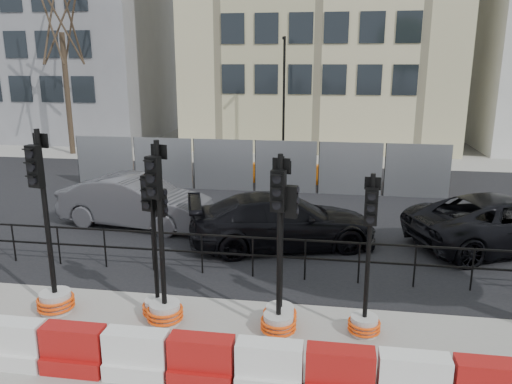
# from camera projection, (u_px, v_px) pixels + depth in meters

# --- Properties ---
(ground) EXTENTS (120.00, 120.00, 0.00)m
(ground) POSITION_uv_depth(u_px,v_px,m) (188.00, 297.00, 10.61)
(ground) COLOR #51514C
(ground) RESTS_ON ground
(sidewalk_near) EXTENTS (40.00, 6.00, 0.02)m
(sidewalk_near) POSITION_uv_depth(u_px,v_px,m) (134.00, 384.00, 7.74)
(sidewalk_near) COLOR gray
(sidewalk_near) RESTS_ON ground
(road) EXTENTS (40.00, 14.00, 0.03)m
(road) POSITION_uv_depth(u_px,v_px,m) (245.00, 205.00, 17.30)
(road) COLOR black
(road) RESTS_ON ground
(sidewalk_far) EXTENTS (40.00, 4.00, 0.02)m
(sidewalk_far) POSITION_uv_depth(u_px,v_px,m) (275.00, 158.00, 25.90)
(sidewalk_far) COLOR gray
(sidewalk_far) RESTS_ON ground
(building_grey) EXTENTS (11.00, 9.06, 14.00)m
(building_grey) POSITION_uv_depth(u_px,v_px,m) (70.00, 27.00, 31.92)
(building_grey) COLOR gray
(building_grey) RESTS_ON ground
(kerb_railing) EXTENTS (18.00, 0.04, 1.00)m
(kerb_railing) POSITION_uv_depth(u_px,v_px,m) (202.00, 247.00, 11.58)
(kerb_railing) COLOR black
(kerb_railing) RESTS_ON ground
(heras_fencing) EXTENTS (14.33, 1.72, 2.00)m
(heras_fencing) POSITION_uv_depth(u_px,v_px,m) (272.00, 171.00, 19.79)
(heras_fencing) COLOR gray
(heras_fencing) RESTS_ON ground
(lamp_post_far) EXTENTS (0.12, 0.56, 6.00)m
(lamp_post_far) POSITION_uv_depth(u_px,v_px,m) (284.00, 96.00, 24.04)
(lamp_post_far) COLOR black
(lamp_post_far) RESTS_ON ground
(tree_bare_far) EXTENTS (2.00, 2.00, 9.00)m
(tree_bare_far) POSITION_uv_depth(u_px,v_px,m) (61.00, 25.00, 25.36)
(tree_bare_far) COLOR #473828
(tree_bare_far) RESTS_ON ground
(barrier_row) EXTENTS (15.70, 0.50, 0.80)m
(barrier_row) POSITION_uv_depth(u_px,v_px,m) (137.00, 356.00, 7.84)
(barrier_row) COLOR #B20E18
(barrier_row) RESTS_ON ground
(traffic_signal_c) EXTENTS (0.72, 0.72, 3.68)m
(traffic_signal_c) POSITION_uv_depth(u_px,v_px,m) (52.00, 278.00, 9.76)
(traffic_signal_c) COLOR beige
(traffic_signal_c) RESTS_ON ground
(traffic_signal_d) EXTENTS (0.61, 0.61, 3.11)m
(traffic_signal_d) POSITION_uv_depth(u_px,v_px,m) (157.00, 282.00, 9.59)
(traffic_signal_d) COLOR beige
(traffic_signal_d) RESTS_ON ground
(traffic_signal_e) EXTENTS (0.70, 0.70, 3.54)m
(traffic_signal_e) POSITION_uv_depth(u_px,v_px,m) (163.00, 289.00, 9.35)
(traffic_signal_e) COLOR beige
(traffic_signal_e) RESTS_ON ground
(traffic_signal_f) EXTENTS (0.66, 0.66, 3.36)m
(traffic_signal_f) POSITION_uv_depth(u_px,v_px,m) (279.00, 295.00, 8.95)
(traffic_signal_f) COLOR beige
(traffic_signal_f) RESTS_ON ground
(traffic_signal_g) EXTENTS (0.64, 0.64, 3.26)m
(traffic_signal_g) POSITION_uv_depth(u_px,v_px,m) (280.00, 293.00, 9.29)
(traffic_signal_g) COLOR beige
(traffic_signal_g) RESTS_ON ground
(traffic_signal_h) EXTENTS (0.60, 0.60, 3.03)m
(traffic_signal_h) POSITION_uv_depth(u_px,v_px,m) (365.00, 304.00, 8.98)
(traffic_signal_h) COLOR beige
(traffic_signal_h) RESTS_ON ground
(car_b) EXTENTS (3.02, 5.12, 1.53)m
(car_b) POSITION_uv_depth(u_px,v_px,m) (136.00, 201.00, 15.04)
(car_b) COLOR #4A494E
(car_b) RESTS_ON ground
(car_c) EXTENTS (4.83, 6.14, 1.45)m
(car_c) POSITION_uv_depth(u_px,v_px,m) (283.00, 221.00, 13.33)
(car_c) COLOR black
(car_c) RESTS_ON ground
(car_d) EXTENTS (6.01, 6.86, 1.44)m
(car_d) POSITION_uv_depth(u_px,v_px,m) (505.00, 222.00, 13.25)
(car_d) COLOR black
(car_d) RESTS_ON ground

